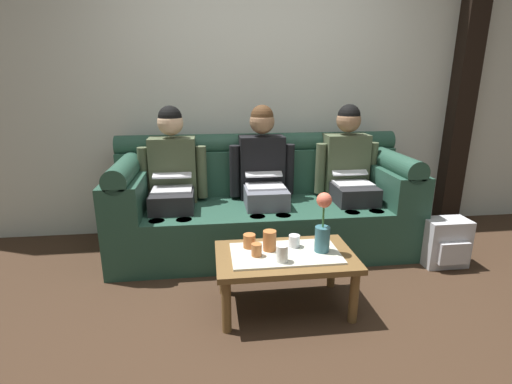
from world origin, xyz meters
The scene contains 15 objects.
ground_plane centered at (0.00, 0.00, 0.00)m, with size 14.00×14.00×0.00m, color #382619.
back_wall_patterned centered at (0.00, 1.70, 1.45)m, with size 6.00×0.12×2.90m, color silver.
timber_pillar centered at (1.99, 1.58, 1.45)m, with size 0.20×0.20×2.90m, color black.
couch centered at (0.00, 1.17, 0.37)m, with size 2.48×0.88×0.96m.
person_left centered at (-0.75, 1.17, 0.66)m, with size 0.56×0.67×1.22m.
person_middle centered at (0.00, 1.17, 0.66)m, with size 0.56×0.67×1.22m.
person_right centered at (0.75, 1.17, 0.66)m, with size 0.56×0.67×1.22m.
coffee_table centered at (0.00, 0.21, 0.32)m, with size 0.86×0.53×0.38m.
flower_vase centered at (0.23, 0.20, 0.56)m, with size 0.09×0.09×0.38m.
cup_near_left centered at (-0.09, 0.26, 0.45)m, with size 0.08×0.08×0.13m, color #B26633.
cup_near_right centered at (-0.04, 0.09, 0.44)m, with size 0.07×0.07×0.10m, color white.
cup_far_center centered at (0.07, 0.29, 0.42)m, with size 0.07×0.07×0.08m, color silver.
cup_far_left centered at (-0.18, 0.18, 0.42)m, with size 0.06×0.06×0.08m, color #B26633.
cup_far_right centered at (-0.21, 0.31, 0.43)m, with size 0.08×0.08×0.09m, color #B26633.
backpack_right centered at (1.37, 0.62, 0.19)m, with size 0.34×0.25×0.38m.
Camera 1 is at (-0.45, -1.91, 1.42)m, focal length 26.60 mm.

